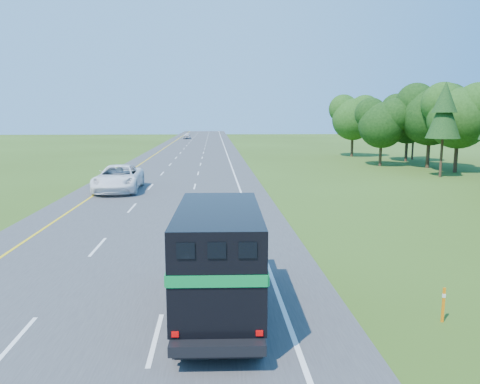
# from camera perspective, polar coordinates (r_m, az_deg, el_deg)

# --- Properties ---
(road) EXTENTS (15.00, 260.00, 0.04)m
(road) POSITION_cam_1_polar(r_m,az_deg,el_deg) (51.16, -7.07, 2.65)
(road) COLOR #38383A
(road) RESTS_ON ground
(lane_markings) EXTENTS (11.15, 260.00, 0.01)m
(lane_markings) POSITION_cam_1_polar(r_m,az_deg,el_deg) (51.16, -7.07, 2.68)
(lane_markings) COLOR yellow
(lane_markings) RESTS_ON road
(horse_truck) EXTENTS (2.52, 7.48, 3.29)m
(horse_truck) POSITION_cam_1_polar(r_m,az_deg,el_deg) (13.98, -2.57, -7.69)
(horse_truck) COLOR black
(horse_truck) RESTS_ON road
(white_suv) EXTENTS (3.54, 7.28, 1.99)m
(white_suv) POSITION_cam_1_polar(r_m,az_deg,el_deg) (37.88, -14.58, 1.65)
(white_suv) COLOR white
(white_suv) RESTS_ON road
(far_car) EXTENTS (1.98, 4.60, 1.55)m
(far_car) POSITION_cam_1_polar(r_m,az_deg,el_deg) (120.81, -6.50, 6.83)
(far_car) COLOR #B5B5BC
(far_car) RESTS_ON road
(delineator) EXTENTS (0.08, 0.05, 1.04)m
(delineator) POSITION_cam_1_polar(r_m,az_deg,el_deg) (14.94, 23.54, -12.38)
(delineator) COLOR orange
(delineator) RESTS_ON ground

